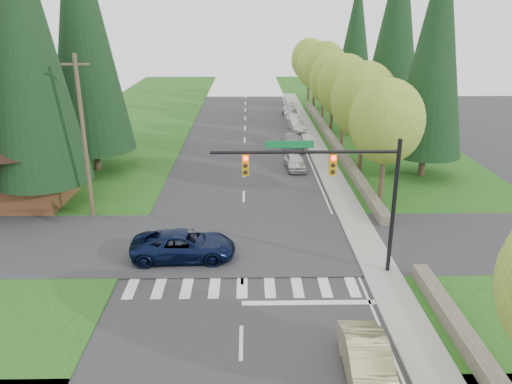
{
  "coord_description": "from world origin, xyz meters",
  "views": [
    {
      "loc": [
        0.3,
        -17.35,
        12.14
      ],
      "look_at": [
        0.75,
        8.63,
        2.8
      ],
      "focal_mm": 35.0,
      "sensor_mm": 36.0,
      "label": 1
    }
  ],
  "objects_px": {
    "parked_car_b": "(293,142)",
    "parked_car_e": "(290,111)",
    "parked_car_a": "(295,162)",
    "parked_car_c": "(296,125)",
    "sedan_champagne": "(368,362)",
    "parked_car_d": "(294,119)",
    "suv_navy": "(184,245)"
  },
  "relations": [
    {
      "from": "parked_car_a",
      "to": "parked_car_d",
      "type": "distance_m",
      "value": 17.39
    },
    {
      "from": "parked_car_b",
      "to": "parked_car_d",
      "type": "distance_m",
      "value": 10.73
    },
    {
      "from": "parked_car_e",
      "to": "parked_car_d",
      "type": "bearing_deg",
      "value": -91.09
    },
    {
      "from": "sedan_champagne",
      "to": "parked_car_d",
      "type": "bearing_deg",
      "value": 89.29
    },
    {
      "from": "parked_car_a",
      "to": "parked_car_c",
      "type": "distance_m",
      "value": 14.05
    },
    {
      "from": "parked_car_a",
      "to": "parked_car_b",
      "type": "distance_m",
      "value": 6.66
    },
    {
      "from": "parked_car_b",
      "to": "parked_car_e",
      "type": "bearing_deg",
      "value": 83.99
    },
    {
      "from": "suv_navy",
      "to": "parked_car_a",
      "type": "height_order",
      "value": "suv_navy"
    },
    {
      "from": "suv_navy",
      "to": "parked_car_e",
      "type": "height_order",
      "value": "suv_navy"
    },
    {
      "from": "parked_car_b",
      "to": "suv_navy",
      "type": "bearing_deg",
      "value": -111.04
    },
    {
      "from": "parked_car_a",
      "to": "parked_car_b",
      "type": "bearing_deg",
      "value": 83.65
    },
    {
      "from": "parked_car_d",
      "to": "parked_car_e",
      "type": "distance_m",
      "value": 5.51
    },
    {
      "from": "parked_car_d",
      "to": "parked_car_e",
      "type": "height_order",
      "value": "parked_car_d"
    },
    {
      "from": "sedan_champagne",
      "to": "parked_car_a",
      "type": "xyz_separation_m",
      "value": [
        -0.23,
        25.09,
        -0.06
      ]
    },
    {
      "from": "parked_car_b",
      "to": "parked_car_c",
      "type": "relative_size",
      "value": 1.18
    },
    {
      "from": "sedan_champagne",
      "to": "parked_car_d",
      "type": "height_order",
      "value": "sedan_champagne"
    },
    {
      "from": "suv_navy",
      "to": "parked_car_c",
      "type": "relative_size",
      "value": 1.38
    },
    {
      "from": "parked_car_a",
      "to": "parked_car_c",
      "type": "bearing_deg",
      "value": 80.91
    },
    {
      "from": "suv_navy",
      "to": "parked_car_d",
      "type": "relative_size",
      "value": 1.43
    },
    {
      "from": "parked_car_a",
      "to": "parked_car_c",
      "type": "xyz_separation_m",
      "value": [
        1.4,
        13.98,
        -0.0
      ]
    },
    {
      "from": "suv_navy",
      "to": "parked_car_e",
      "type": "xyz_separation_m",
      "value": [
        8.67,
        38.62,
        -0.12
      ]
    },
    {
      "from": "parked_car_e",
      "to": "sedan_champagne",
      "type": "bearing_deg",
      "value": -92.5
    },
    {
      "from": "sedan_champagne",
      "to": "parked_car_b",
      "type": "xyz_separation_m",
      "value": [
        0.12,
        31.75,
        -0.04
      ]
    },
    {
      "from": "parked_car_b",
      "to": "parked_car_c",
      "type": "xyz_separation_m",
      "value": [
        1.05,
        7.32,
        -0.03
      ]
    },
    {
      "from": "parked_car_b",
      "to": "parked_car_c",
      "type": "height_order",
      "value": "parked_car_b"
    },
    {
      "from": "parked_car_a",
      "to": "parked_car_e",
      "type": "relative_size",
      "value": 0.88
    },
    {
      "from": "suv_navy",
      "to": "parked_car_a",
      "type": "xyz_separation_m",
      "value": [
        7.27,
        15.78,
        -0.1
      ]
    },
    {
      "from": "sedan_champagne",
      "to": "parked_car_c",
      "type": "xyz_separation_m",
      "value": [
        1.17,
        39.07,
        -0.06
      ]
    },
    {
      "from": "sedan_champagne",
      "to": "parked_car_e",
      "type": "height_order",
      "value": "sedan_champagne"
    },
    {
      "from": "parked_car_b",
      "to": "parked_car_d",
      "type": "xyz_separation_m",
      "value": [
        1.05,
        10.67,
        -0.03
      ]
    },
    {
      "from": "parked_car_a",
      "to": "parked_car_c",
      "type": "relative_size",
      "value": 0.97
    },
    {
      "from": "sedan_champagne",
      "to": "parked_car_c",
      "type": "distance_m",
      "value": 39.09
    }
  ]
}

